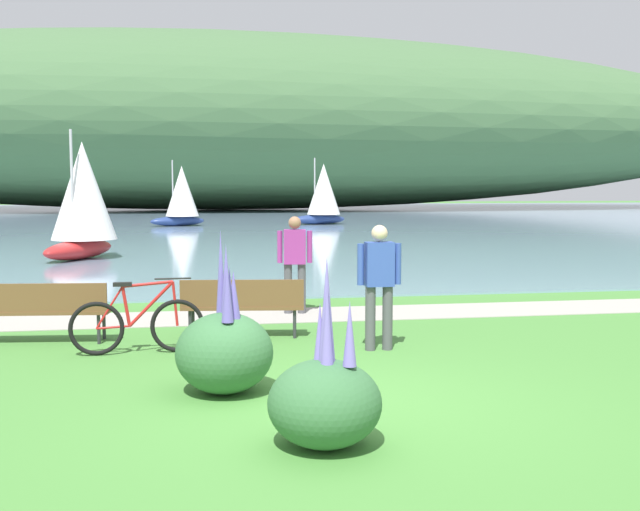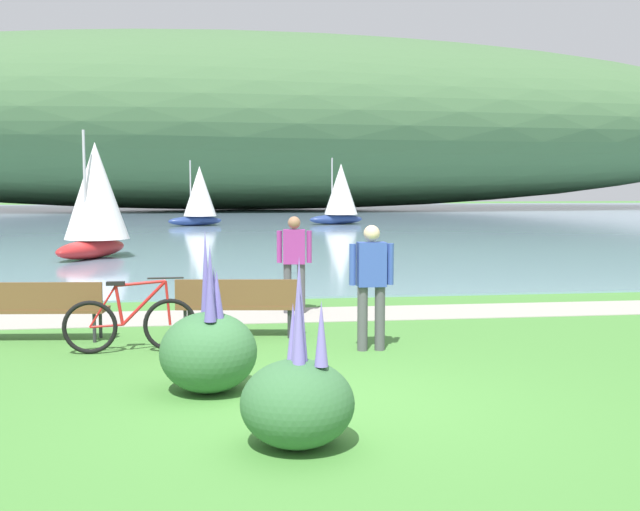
{
  "view_description": "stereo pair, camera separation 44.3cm",
  "coord_description": "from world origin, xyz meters",
  "px_view_note": "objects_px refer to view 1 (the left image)",
  "views": [
    {
      "loc": [
        -1.52,
        -7.57,
        2.23
      ],
      "look_at": [
        0.72,
        5.72,
        1.0
      ],
      "focal_mm": 42.66,
      "sensor_mm": 36.0,
      "label": 1
    },
    {
      "loc": [
        -1.08,
        -7.64,
        2.23
      ],
      "look_at": [
        0.72,
        5.72,
        1.0
      ],
      "focal_mm": 42.66,
      "sensor_mm": 36.0,
      "label": 2
    }
  ],
  "objects_px": {
    "park_bench_further_along": "(45,307)",
    "person_on_the_grass": "(379,279)",
    "bicycle_leaning_near_bench": "(138,324)",
    "park_bench_near_camera": "(243,303)",
    "sailboat_far_off": "(83,199)",
    "sailboat_toward_hillside": "(323,193)",
    "person_at_shoreline": "(295,258)",
    "sailboat_nearest_to_shore": "(181,195)"
  },
  "relations": [
    {
      "from": "park_bench_near_camera",
      "to": "person_on_the_grass",
      "type": "bearing_deg",
      "value": -33.41
    },
    {
      "from": "park_bench_further_along",
      "to": "sailboat_nearest_to_shore",
      "type": "relative_size",
      "value": 0.51
    },
    {
      "from": "person_on_the_grass",
      "to": "sailboat_nearest_to_shore",
      "type": "height_order",
      "value": "sailboat_nearest_to_shore"
    },
    {
      "from": "park_bench_further_along",
      "to": "person_on_the_grass",
      "type": "distance_m",
      "value": 4.75
    },
    {
      "from": "person_on_the_grass",
      "to": "sailboat_toward_hillside",
      "type": "height_order",
      "value": "sailboat_toward_hillside"
    },
    {
      "from": "park_bench_further_along",
      "to": "bicycle_leaning_near_bench",
      "type": "xyz_separation_m",
      "value": [
        1.34,
        -0.92,
        -0.12
      ]
    },
    {
      "from": "sailboat_toward_hillside",
      "to": "sailboat_far_off",
      "type": "bearing_deg",
      "value": -119.01
    },
    {
      "from": "person_on_the_grass",
      "to": "sailboat_toward_hillside",
      "type": "bearing_deg",
      "value": 81.51
    },
    {
      "from": "park_bench_further_along",
      "to": "person_on_the_grass",
      "type": "relative_size",
      "value": 1.08
    },
    {
      "from": "park_bench_near_camera",
      "to": "sailboat_nearest_to_shore",
      "type": "height_order",
      "value": "sailboat_nearest_to_shore"
    },
    {
      "from": "park_bench_further_along",
      "to": "person_on_the_grass",
      "type": "bearing_deg",
      "value": -14.86
    },
    {
      "from": "person_on_the_grass",
      "to": "sailboat_far_off",
      "type": "distance_m",
      "value": 15.18
    },
    {
      "from": "sailboat_toward_hillside",
      "to": "person_on_the_grass",
      "type": "bearing_deg",
      "value": -98.49
    },
    {
      "from": "park_bench_near_camera",
      "to": "park_bench_further_along",
      "type": "distance_m",
      "value": 2.8
    },
    {
      "from": "sailboat_nearest_to_shore",
      "to": "sailboat_far_off",
      "type": "distance_m",
      "value": 19.07
    },
    {
      "from": "park_bench_further_along",
      "to": "sailboat_nearest_to_shore",
      "type": "height_order",
      "value": "sailboat_nearest_to_shore"
    },
    {
      "from": "person_at_shoreline",
      "to": "person_on_the_grass",
      "type": "xyz_separation_m",
      "value": [
        0.74,
        -3.13,
        0.0
      ]
    },
    {
      "from": "person_at_shoreline",
      "to": "sailboat_toward_hillside",
      "type": "distance_m",
      "value": 30.83
    },
    {
      "from": "park_bench_near_camera",
      "to": "sailboat_far_off",
      "type": "distance_m",
      "value": 13.52
    },
    {
      "from": "bicycle_leaning_near_bench",
      "to": "sailboat_far_off",
      "type": "distance_m",
      "value": 14.03
    },
    {
      "from": "sailboat_nearest_to_shore",
      "to": "person_at_shoreline",
      "type": "bearing_deg",
      "value": -85.52
    },
    {
      "from": "bicycle_leaning_near_bench",
      "to": "sailboat_far_off",
      "type": "relative_size",
      "value": 0.46
    },
    {
      "from": "bicycle_leaning_near_bench",
      "to": "person_at_shoreline",
      "type": "distance_m",
      "value": 3.81
    },
    {
      "from": "park_bench_near_camera",
      "to": "park_bench_further_along",
      "type": "height_order",
      "value": "same"
    },
    {
      "from": "person_at_shoreline",
      "to": "person_on_the_grass",
      "type": "height_order",
      "value": "same"
    },
    {
      "from": "park_bench_further_along",
      "to": "sailboat_nearest_to_shore",
      "type": "xyz_separation_m",
      "value": [
        1.51,
        31.68,
        1.22
      ]
    },
    {
      "from": "sailboat_toward_hillside",
      "to": "park_bench_further_along",
      "type": "bearing_deg",
      "value": -106.54
    },
    {
      "from": "person_at_shoreline",
      "to": "person_on_the_grass",
      "type": "bearing_deg",
      "value": -76.76
    },
    {
      "from": "person_at_shoreline",
      "to": "sailboat_toward_hillside",
      "type": "bearing_deg",
      "value": 79.3
    },
    {
      "from": "person_at_shoreline",
      "to": "sailboat_far_off",
      "type": "bearing_deg",
      "value": 114.8
    },
    {
      "from": "bicycle_leaning_near_bench",
      "to": "sailboat_far_off",
      "type": "xyz_separation_m",
      "value": [
        -2.54,
        13.72,
        1.46
      ]
    },
    {
      "from": "sailboat_toward_hillside",
      "to": "bicycle_leaning_near_bench",
      "type": "bearing_deg",
      "value": -103.93
    },
    {
      "from": "bicycle_leaning_near_bench",
      "to": "sailboat_toward_hillside",
      "type": "bearing_deg",
      "value": 76.07
    },
    {
      "from": "bicycle_leaning_near_bench",
      "to": "person_on_the_grass",
      "type": "bearing_deg",
      "value": -5.27
    },
    {
      "from": "park_bench_near_camera",
      "to": "sailboat_toward_hillside",
      "type": "height_order",
      "value": "sailboat_toward_hillside"
    },
    {
      "from": "park_bench_further_along",
      "to": "person_at_shoreline",
      "type": "distance_m",
      "value": 4.31
    },
    {
      "from": "park_bench_further_along",
      "to": "park_bench_near_camera",
      "type": "bearing_deg",
      "value": -0.88
    },
    {
      "from": "park_bench_further_along",
      "to": "sailboat_toward_hillside",
      "type": "relative_size",
      "value": 0.48
    },
    {
      "from": "bicycle_leaning_near_bench",
      "to": "sailboat_nearest_to_shore",
      "type": "xyz_separation_m",
      "value": [
        0.16,
        32.6,
        1.35
      ]
    },
    {
      "from": "park_bench_further_along",
      "to": "sailboat_far_off",
      "type": "distance_m",
      "value": 12.93
    },
    {
      "from": "sailboat_far_off",
      "to": "bicycle_leaning_near_bench",
      "type": "bearing_deg",
      "value": -79.52
    },
    {
      "from": "bicycle_leaning_near_bench",
      "to": "person_on_the_grass",
      "type": "relative_size",
      "value": 1.04
    }
  ]
}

